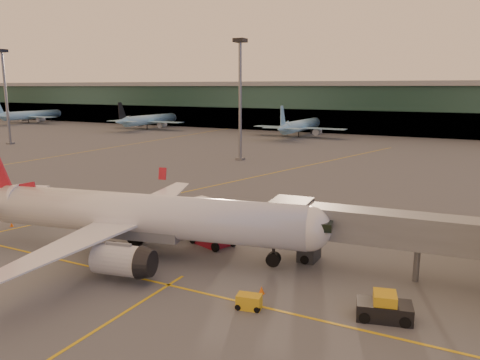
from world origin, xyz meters
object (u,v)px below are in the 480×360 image
at_px(main_airplane, 132,216).
at_px(gpu_cart, 249,302).
at_px(catering_truck, 211,220).
at_px(pushback_tug, 384,309).

relative_size(main_airplane, gpu_cart, 19.15).
distance_m(main_airplane, catering_truck, 7.87).
bearing_deg(pushback_tug, gpu_cart, -175.88).
relative_size(catering_truck, gpu_cart, 3.11).
bearing_deg(pushback_tug, catering_truck, 143.08).
bearing_deg(main_airplane, pushback_tug, -16.47).
relative_size(main_airplane, catering_truck, 6.16).
bearing_deg(catering_truck, gpu_cart, -29.31).
distance_m(main_airplane, gpu_cart, 16.02).
xyz_separation_m(catering_truck, pushback_tug, (18.58, -8.01, -1.72)).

